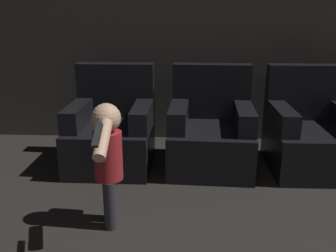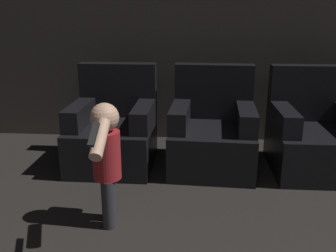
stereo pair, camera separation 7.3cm
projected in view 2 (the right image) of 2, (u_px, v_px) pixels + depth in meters
wall_back at (193, 24)px, 4.06m from camera, size 8.40×0.05×2.60m
armchair_left at (114, 131)px, 3.62m from camera, size 0.77×0.84×0.94m
armchair_middle at (212, 134)px, 3.55m from camera, size 0.80×0.87×0.94m
armchair_right at (314, 136)px, 3.48m from camera, size 0.77×0.84×0.94m
person_toddler at (106, 155)px, 2.49m from camera, size 0.19×0.59×0.87m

